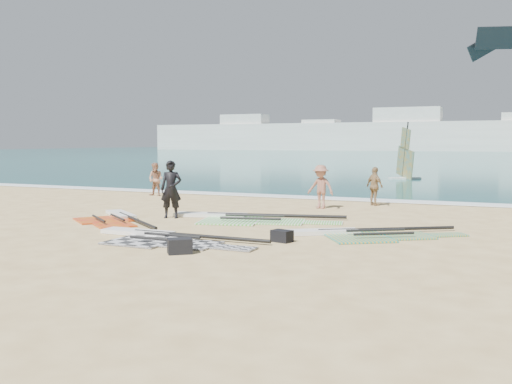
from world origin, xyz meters
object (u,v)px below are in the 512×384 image
at_px(beachgoer_left, 156,179).
at_px(beachgoer_mid, 321,187).
at_px(rig_red, 116,219).
at_px(beachgoer_back, 375,186).
at_px(person_wetsuit, 171,189).
at_px(rig_grey, 160,238).
at_px(gear_bag_far, 282,236).
at_px(gear_bag_near, 180,246).
at_px(rig_orange, 360,234).
at_px(rig_green, 241,218).

distance_m(beachgoer_left, beachgoer_mid, 9.05).
relative_size(rig_red, beachgoer_left, 2.57).
bearing_deg(beachgoer_mid, beachgoer_left, 179.84).
relative_size(beachgoer_left, beachgoer_back, 1.01).
distance_m(person_wetsuit, beachgoer_left, 8.25).
bearing_deg(beachgoer_mid, rig_grey, -90.59).
bearing_deg(beachgoer_left, gear_bag_far, -43.34).
bearing_deg(beachgoer_left, gear_bag_near, -54.77).
relative_size(beachgoer_mid, beachgoer_back, 1.08).
xyz_separation_m(rig_grey, gear_bag_far, (3.12, 1.03, 0.11)).
distance_m(rig_grey, person_wetsuit, 4.47).
height_order(rig_grey, rig_red, rig_grey).
relative_size(rig_grey, beachgoer_back, 3.23).
distance_m(rig_red, beachgoer_left, 8.65).
height_order(person_wetsuit, beachgoer_left, person_wetsuit).
bearing_deg(gear_bag_far, rig_orange, 47.62).
relative_size(rig_red, beachgoer_back, 2.59).
bearing_deg(rig_grey, rig_orange, 30.89).
distance_m(rig_red, gear_bag_near, 6.35).
bearing_deg(beachgoer_mid, gear_bag_near, -80.53).
distance_m(beachgoer_mid, beachgoer_back, 2.55).
height_order(gear_bag_near, gear_bag_far, gear_bag_near).
distance_m(rig_green, gear_bag_far, 4.47).
relative_size(rig_green, gear_bag_near, 10.85).
height_order(rig_grey, beachgoer_mid, beachgoer_mid).
height_order(gear_bag_far, beachgoer_mid, beachgoer_mid).
xyz_separation_m(rig_green, beachgoer_mid, (1.48, 4.14, 0.81)).
height_order(rig_green, rig_red, rig_green).
bearing_deg(rig_green, rig_orange, -33.80).
xyz_separation_m(gear_bag_near, person_wetsuit, (-3.57, 5.25, 0.82)).
distance_m(gear_bag_near, beachgoer_mid, 10.05).
relative_size(rig_green, beachgoer_left, 3.79).
xyz_separation_m(rig_green, rig_orange, (4.48, -1.65, -0.00)).
height_order(gear_bag_far, beachgoer_back, beachgoer_back).
height_order(rig_grey, gear_bag_far, gear_bag_far).
bearing_deg(rig_red, beachgoer_left, 152.90).
bearing_deg(person_wetsuit, beachgoer_mid, 29.36).
bearing_deg(rig_red, rig_green, 64.68).
height_order(rig_orange, rig_red, same).
bearing_deg(rig_green, beachgoer_left, 127.86).
height_order(rig_green, person_wetsuit, person_wetsuit).
bearing_deg(gear_bag_far, beachgoer_left, 137.59).
distance_m(rig_orange, gear_bag_far, 2.44).
distance_m(gear_bag_far, person_wetsuit, 5.97).
xyz_separation_m(rig_red, beachgoer_mid, (5.21, 6.04, 0.81)).
height_order(beachgoer_mid, beachgoer_back, beachgoer_mid).
xyz_separation_m(gear_bag_far, person_wetsuit, (-5.19, 2.82, 0.84)).
xyz_separation_m(beachgoer_left, beachgoer_mid, (8.88, -1.76, 0.06)).
xyz_separation_m(rig_grey, rig_red, (-3.44, 2.58, -0.00)).
relative_size(rig_green, rig_red, 1.47).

